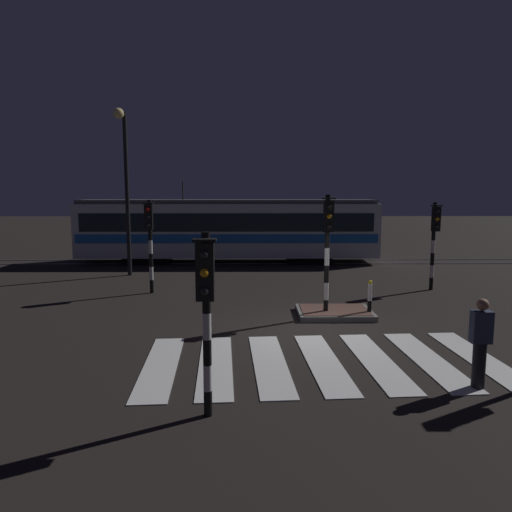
{
  "coord_description": "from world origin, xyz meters",
  "views": [
    {
      "loc": [
        -1.54,
        -12.06,
        3.64
      ],
      "look_at": [
        -1.39,
        4.51,
        1.4
      ],
      "focal_mm": 33.32,
      "sensor_mm": 36.0,
      "label": 1
    }
  ],
  "objects_px": {
    "traffic_light_kerb_mid_left": "(206,298)",
    "pedestrian_waiting_at_kerb": "(480,343)",
    "street_lamp_trackside_left": "(125,173)",
    "tram": "(228,229)",
    "bollard_island_edge": "(370,299)",
    "traffic_light_corner_far_left": "(150,232)",
    "traffic_light_corner_far_right": "(435,233)",
    "traffic_light_median_centre": "(328,237)"
  },
  "relations": [
    {
      "from": "traffic_light_corner_far_right",
      "to": "traffic_light_kerb_mid_left",
      "type": "bearing_deg",
      "value": -126.54
    },
    {
      "from": "traffic_light_corner_far_left",
      "to": "traffic_light_corner_far_right",
      "type": "height_order",
      "value": "traffic_light_corner_far_left"
    },
    {
      "from": "traffic_light_corner_far_left",
      "to": "bollard_island_edge",
      "type": "height_order",
      "value": "traffic_light_corner_far_left"
    },
    {
      "from": "street_lamp_trackside_left",
      "to": "traffic_light_corner_far_right",
      "type": "bearing_deg",
      "value": -14.35
    },
    {
      "from": "traffic_light_median_centre",
      "to": "tram",
      "type": "height_order",
      "value": "tram"
    },
    {
      "from": "pedestrian_waiting_at_kerb",
      "to": "street_lamp_trackside_left",
      "type": "bearing_deg",
      "value": 128.65
    },
    {
      "from": "tram",
      "to": "bollard_island_edge",
      "type": "distance_m",
      "value": 12.09
    },
    {
      "from": "traffic_light_corner_far_right",
      "to": "bollard_island_edge",
      "type": "xyz_separation_m",
      "value": [
        -3.29,
        -3.84,
        -1.59
      ]
    },
    {
      "from": "traffic_light_median_centre",
      "to": "tram",
      "type": "distance_m",
      "value": 11.6
    },
    {
      "from": "traffic_light_kerb_mid_left",
      "to": "traffic_light_median_centre",
      "type": "bearing_deg",
      "value": 65.03
    },
    {
      "from": "pedestrian_waiting_at_kerb",
      "to": "tram",
      "type": "bearing_deg",
      "value": 108.65
    },
    {
      "from": "traffic_light_corner_far_right",
      "to": "street_lamp_trackside_left",
      "type": "distance_m",
      "value": 12.7
    },
    {
      "from": "traffic_light_median_centre",
      "to": "traffic_light_corner_far_right",
      "type": "distance_m",
      "value": 5.95
    },
    {
      "from": "traffic_light_median_centre",
      "to": "traffic_light_kerb_mid_left",
      "type": "height_order",
      "value": "traffic_light_median_centre"
    },
    {
      "from": "traffic_light_median_centre",
      "to": "traffic_light_corner_far_right",
      "type": "relative_size",
      "value": 1.09
    },
    {
      "from": "traffic_light_corner_far_left",
      "to": "traffic_light_corner_far_right",
      "type": "distance_m",
      "value": 10.36
    },
    {
      "from": "traffic_light_corner_far_left",
      "to": "pedestrian_waiting_at_kerb",
      "type": "bearing_deg",
      "value": -47.04
    },
    {
      "from": "bollard_island_edge",
      "to": "street_lamp_trackside_left",
      "type": "bearing_deg",
      "value": 141.77
    },
    {
      "from": "traffic_light_corner_far_right",
      "to": "pedestrian_waiting_at_kerb",
      "type": "height_order",
      "value": "traffic_light_corner_far_right"
    },
    {
      "from": "pedestrian_waiting_at_kerb",
      "to": "bollard_island_edge",
      "type": "bearing_deg",
      "value": 98.84
    },
    {
      "from": "traffic_light_kerb_mid_left",
      "to": "pedestrian_waiting_at_kerb",
      "type": "bearing_deg",
      "value": 13.04
    },
    {
      "from": "traffic_light_kerb_mid_left",
      "to": "tram",
      "type": "height_order",
      "value": "tram"
    },
    {
      "from": "traffic_light_median_centre",
      "to": "traffic_light_corner_far_right",
      "type": "bearing_deg",
      "value": 40.08
    },
    {
      "from": "traffic_light_corner_far_left",
      "to": "pedestrian_waiting_at_kerb",
      "type": "xyz_separation_m",
      "value": [
        7.85,
        -8.43,
        -1.34
      ]
    },
    {
      "from": "traffic_light_corner_far_right",
      "to": "traffic_light_corner_far_left",
      "type": "bearing_deg",
      "value": -177.4
    },
    {
      "from": "street_lamp_trackside_left",
      "to": "pedestrian_waiting_at_kerb",
      "type": "xyz_separation_m",
      "value": [
        9.59,
        -11.99,
        -3.58
      ]
    },
    {
      "from": "traffic_light_median_centre",
      "to": "pedestrian_waiting_at_kerb",
      "type": "distance_m",
      "value": 5.66
    },
    {
      "from": "traffic_light_corner_far_right",
      "to": "street_lamp_trackside_left",
      "type": "height_order",
      "value": "street_lamp_trackside_left"
    },
    {
      "from": "traffic_light_kerb_mid_left",
      "to": "pedestrian_waiting_at_kerb",
      "type": "distance_m",
      "value": 5.19
    },
    {
      "from": "tram",
      "to": "traffic_light_corner_far_left",
      "type": "bearing_deg",
      "value": -107.29
    },
    {
      "from": "pedestrian_waiting_at_kerb",
      "to": "bollard_island_edge",
      "type": "distance_m",
      "value": 5.13
    },
    {
      "from": "traffic_light_corner_far_left",
      "to": "street_lamp_trackside_left",
      "type": "relative_size",
      "value": 0.48
    },
    {
      "from": "traffic_light_kerb_mid_left",
      "to": "tram",
      "type": "distance_m",
      "value": 17.3
    },
    {
      "from": "traffic_light_corner_far_right",
      "to": "tram",
      "type": "relative_size",
      "value": 0.21
    },
    {
      "from": "tram",
      "to": "bollard_island_edge",
      "type": "height_order",
      "value": "tram"
    },
    {
      "from": "bollard_island_edge",
      "to": "traffic_light_median_centre",
      "type": "bearing_deg",
      "value": 179.37
    },
    {
      "from": "traffic_light_kerb_mid_left",
      "to": "tram",
      "type": "bearing_deg",
      "value": 91.69
    },
    {
      "from": "traffic_light_corner_far_left",
      "to": "traffic_light_corner_far_right",
      "type": "xyz_separation_m",
      "value": [
        10.35,
        0.47,
        -0.07
      ]
    },
    {
      "from": "street_lamp_trackside_left",
      "to": "tram",
      "type": "relative_size",
      "value": 0.45
    },
    {
      "from": "traffic_light_corner_far_right",
      "to": "tram",
      "type": "height_order",
      "value": "tram"
    },
    {
      "from": "tram",
      "to": "pedestrian_waiting_at_kerb",
      "type": "height_order",
      "value": "tram"
    },
    {
      "from": "traffic_light_corner_far_left",
      "to": "tram",
      "type": "distance_m",
      "value": 8.09
    }
  ]
}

